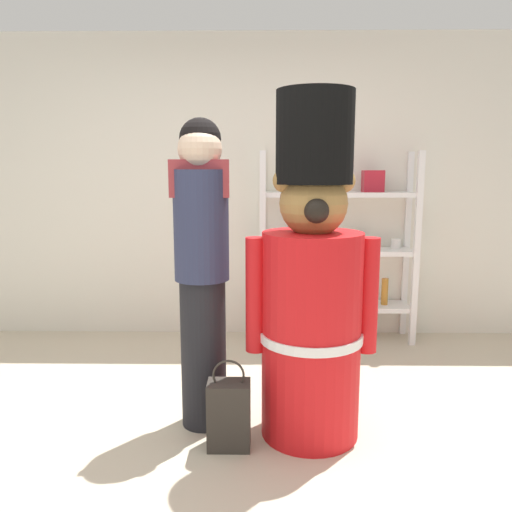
{
  "coord_description": "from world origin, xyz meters",
  "views": [
    {
      "loc": [
        0.28,
        -2.27,
        1.46
      ],
      "look_at": [
        0.24,
        0.42,
        1.0
      ],
      "focal_mm": 35.32,
      "sensor_mm": 36.0,
      "label": 1
    }
  ],
  "objects_px": {
    "merchandise_shelf": "(337,244)",
    "shopping_bag": "(229,414)",
    "person_shopper": "(202,264)",
    "teddy_bear_guard": "(312,292)"
  },
  "relations": [
    {
      "from": "merchandise_shelf",
      "to": "shopping_bag",
      "type": "xyz_separation_m",
      "value": [
        -0.81,
        -1.77,
        -0.65
      ]
    },
    {
      "from": "teddy_bear_guard",
      "to": "person_shopper",
      "type": "distance_m",
      "value": 0.63
    },
    {
      "from": "merchandise_shelf",
      "to": "shopping_bag",
      "type": "height_order",
      "value": "merchandise_shelf"
    },
    {
      "from": "merchandise_shelf",
      "to": "teddy_bear_guard",
      "type": "xyz_separation_m",
      "value": [
        -0.36,
        -1.62,
        -0.02
      ]
    },
    {
      "from": "shopping_bag",
      "to": "merchandise_shelf",
      "type": "bearing_deg",
      "value": 65.58
    },
    {
      "from": "person_shopper",
      "to": "shopping_bag",
      "type": "xyz_separation_m",
      "value": [
        0.16,
        -0.26,
        -0.76
      ]
    },
    {
      "from": "person_shopper",
      "to": "shopping_bag",
      "type": "relative_size",
      "value": 3.55
    },
    {
      "from": "merchandise_shelf",
      "to": "shopping_bag",
      "type": "relative_size",
      "value": 3.3
    },
    {
      "from": "merchandise_shelf",
      "to": "teddy_bear_guard",
      "type": "relative_size",
      "value": 0.87
    },
    {
      "from": "merchandise_shelf",
      "to": "teddy_bear_guard",
      "type": "bearing_deg",
      "value": -102.71
    }
  ]
}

